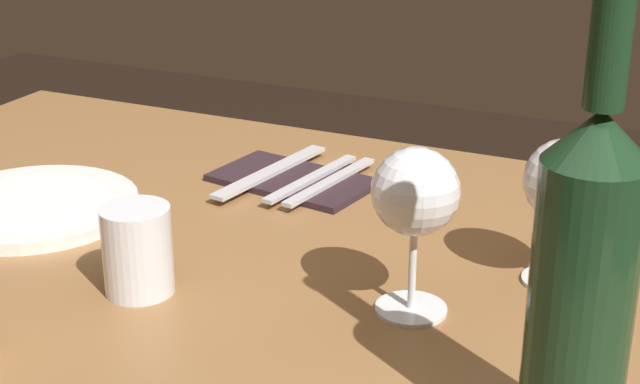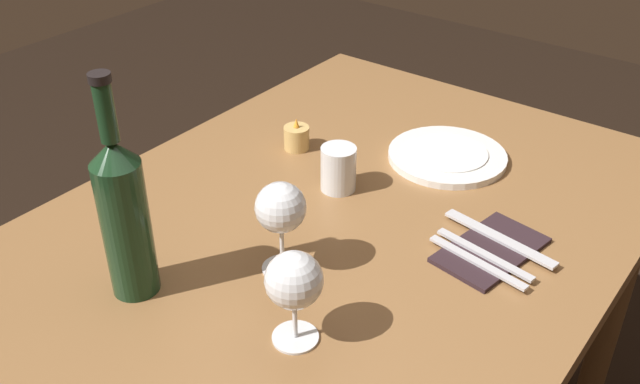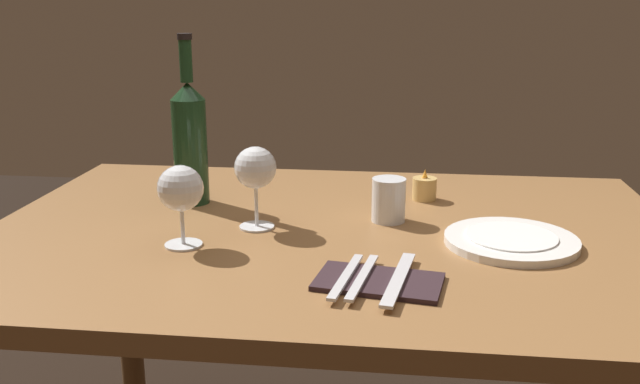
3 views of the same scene
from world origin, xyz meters
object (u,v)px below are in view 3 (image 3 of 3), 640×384
fork_inner (362,277)px  table_knife (399,279)px  votive_candle (424,189)px  fork_outer (346,276)px  wine_glass_left (255,170)px  folded_napkin (379,282)px  wine_glass_right (181,190)px  water_tumbler (389,202)px  wine_bottle (190,140)px  dinner_plate (511,240)px

fork_inner → table_knife: (0.05, 0.00, 0.00)m
votive_candle → fork_outer: size_ratio=0.37×
votive_candle → table_knife: bearing=-96.0°
wine_glass_left → fork_outer: bearing=-51.9°
votive_candle → table_knife: votive_candle is taller
wine_glass_left → folded_napkin: wine_glass_left is taller
wine_glass_right → water_tumbler: size_ratio=1.70×
votive_candle → folded_napkin: (-0.08, -0.47, -0.02)m
fork_outer → wine_bottle: bearing=132.7°
wine_bottle → table_knife: bearing=-41.6°
votive_candle → water_tumbler: bearing=-114.9°
wine_glass_right → votive_candle: wine_glass_right is taller
dinner_plate → votive_candle: bearing=118.8°
dinner_plate → fork_inner: size_ratio=1.30×
votive_candle → wine_glass_left: bearing=-144.4°
fork_inner → fork_outer: same height
wine_glass_right → fork_inner: wine_glass_right is taller
votive_candle → fork_inner: bearing=-102.5°
table_knife → fork_inner: bearing=180.0°
water_tumbler → wine_glass_right: bearing=-152.5°
water_tumbler → votive_candle: 0.17m
wine_glass_right → wine_bottle: wine_bottle is taller
fork_outer → water_tumbler: bearing=79.8°
votive_candle → fork_outer: 0.49m
wine_bottle → fork_outer: bearing=-47.3°
dinner_plate → wine_glass_right: bearing=-172.5°
votive_candle → fork_outer: votive_candle is taller
wine_glass_right → folded_napkin: wine_glass_right is taller
wine_glass_right → fork_outer: size_ratio=0.80×
folded_napkin → dinner_plate: bearing=42.1°
wine_glass_left → votive_candle: 0.40m
water_tumbler → votive_candle: water_tumbler is taller
wine_glass_left → wine_glass_right: 0.16m
fork_inner → table_knife: same height
wine_glass_right → table_knife: size_ratio=0.69×
folded_napkin → fork_inner: size_ratio=1.14×
wine_bottle → votive_candle: size_ratio=5.24×
water_tumbler → dinner_plate: 0.25m
fork_inner → wine_glass_right: bearing=158.2°
wine_glass_right → fork_inner: bearing=-21.8°
folded_napkin → water_tumbler: bearing=88.8°
wine_glass_right → water_tumbler: bearing=27.5°
fork_inner → fork_outer: size_ratio=1.00×
wine_glass_right → water_tumbler: (0.35, 0.18, -0.06)m
wine_glass_right → fork_outer: wine_glass_right is taller
water_tumbler → wine_bottle: bearing=169.5°
fork_outer → dinner_plate: bearing=36.5°
folded_napkin → table_knife: 0.03m
wine_bottle → fork_outer: (0.36, -0.39, -0.13)m
wine_glass_right → wine_bottle: bearing=103.4°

